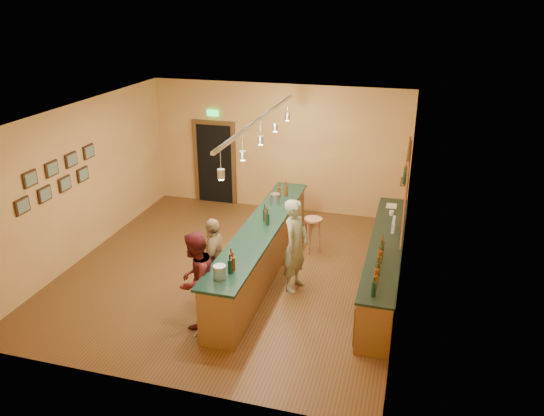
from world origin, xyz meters
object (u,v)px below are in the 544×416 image
(tasting_bar, at_px, (261,247))
(customer_a, at_px, (196,280))
(customer_b, at_px, (215,259))
(bartender, at_px, (295,245))
(bar_stool, at_px, (313,225))
(back_counter, at_px, (384,263))

(tasting_bar, height_order, customer_a, customer_a)
(customer_a, bearing_deg, customer_b, -172.62)
(customer_a, bearing_deg, bartender, 147.39)
(bartender, relative_size, bar_stool, 2.28)
(tasting_bar, bearing_deg, customer_b, -117.94)
(customer_a, height_order, customer_b, customer_a)
(tasting_bar, relative_size, customer_a, 3.04)
(customer_b, relative_size, bar_stool, 2.01)
(tasting_bar, xyz_separation_m, customer_b, (-0.56, -1.05, 0.18))
(tasting_bar, distance_m, bartender, 0.88)
(bar_stool, bearing_deg, bartender, -90.81)
(back_counter, height_order, customer_b, customer_b)
(customer_b, distance_m, bar_stool, 2.66)
(back_counter, bearing_deg, bar_stool, 146.28)
(bartender, xyz_separation_m, customer_b, (-1.32, -0.72, -0.11))
(back_counter, distance_m, tasting_bar, 2.38)
(bartender, height_order, customer_a, bartender)
(customer_b, xyz_separation_m, bar_stool, (1.34, 2.29, -0.15))
(customer_a, relative_size, bar_stool, 2.14)
(bartender, bearing_deg, tasting_bar, 79.63)
(bartender, height_order, customer_b, bartender)
(tasting_bar, xyz_separation_m, bartender, (0.76, -0.33, 0.29))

